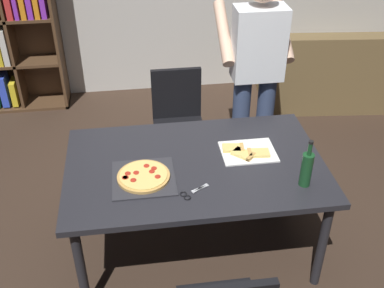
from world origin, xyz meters
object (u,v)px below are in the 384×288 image
at_px(chair_far_side, 178,116).
at_px(kitchen_scissors, 191,193).
at_px(couch, 340,75).
at_px(pepperoni_pizza_on_tray, 144,177).
at_px(dining_table, 195,172).
at_px(person_serving_pizza, 256,71).
at_px(wine_bottle, 307,169).

relative_size(chair_far_side, kitchen_scissors, 4.65).
xyz_separation_m(chair_far_side, couch, (1.89, 0.98, -0.21)).
height_order(chair_far_side, pepperoni_pizza_on_tray, chair_far_side).
height_order(dining_table, person_serving_pizza, person_serving_pizza).
bearing_deg(wine_bottle, kitchen_scissors, 179.43).
bearing_deg(person_serving_pizza, wine_bottle, -87.92).
xyz_separation_m(dining_table, kitchen_scissors, (-0.07, -0.30, 0.07)).
relative_size(chair_far_side, wine_bottle, 2.85).
bearing_deg(dining_table, wine_bottle, -25.90).
relative_size(pepperoni_pizza_on_tray, wine_bottle, 1.22).
height_order(chair_far_side, kitchen_scissors, chair_far_side).
bearing_deg(wine_bottle, chair_far_side, 115.51).
bearing_deg(couch, dining_table, -133.62).
distance_m(chair_far_side, wine_bottle, 1.49).
bearing_deg(person_serving_pizza, chair_far_side, 159.38).
distance_m(chair_far_side, pepperoni_pizza_on_tray, 1.20).
height_order(person_serving_pizza, kitchen_scissors, person_serving_pizza).
xyz_separation_m(chair_far_side, person_serving_pizza, (0.59, -0.22, 0.49)).
bearing_deg(pepperoni_pizza_on_tray, dining_table, 18.77).
bearing_deg(chair_far_side, wine_bottle, -64.49).
xyz_separation_m(couch, pepperoni_pizza_on_tray, (-2.23, -2.10, 0.46)).
xyz_separation_m(couch, wine_bottle, (-1.27, -2.29, 0.57)).
height_order(couch, pepperoni_pizza_on_tray, couch).
relative_size(couch, wine_bottle, 5.62).
relative_size(chair_far_side, pepperoni_pizza_on_tray, 2.33).
relative_size(person_serving_pizza, kitchen_scissors, 9.04).
relative_size(dining_table, couch, 0.94).
xyz_separation_m(couch, person_serving_pizza, (-1.31, -1.20, 0.70)).
bearing_deg(dining_table, pepperoni_pizza_on_tray, -161.23).
distance_m(person_serving_pizza, kitchen_scissors, 1.29).
xyz_separation_m(person_serving_pizza, wine_bottle, (0.04, -1.09, -0.13)).
bearing_deg(pepperoni_pizza_on_tray, wine_bottle, -11.06).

